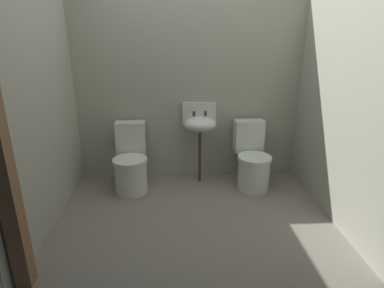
{
  "coord_description": "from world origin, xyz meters",
  "views": [
    {
      "loc": [
        -0.16,
        -2.83,
        1.77
      ],
      "look_at": [
        0.0,
        0.25,
        0.7
      ],
      "focal_mm": 29.39,
      "sensor_mm": 36.0,
      "label": 1
    }
  ],
  "objects": [
    {
      "name": "wall_back",
      "position": [
        0.0,
        1.07,
        1.11
      ],
      "size": [
        3.17,
        0.1,
        2.22
      ],
      "primitive_type": "cube",
      "color": "#9F9F87",
      "rests_on": "ground"
    },
    {
      "name": "wall_right",
      "position": [
        1.43,
        0.1,
        1.11
      ],
      "size": [
        0.1,
        2.24,
        2.22
      ],
      "primitive_type": "cube",
      "color": "#9D9D89",
      "rests_on": "ground"
    },
    {
      "name": "wall_left",
      "position": [
        -1.43,
        0.1,
        1.11
      ],
      "size": [
        0.1,
        2.24,
        2.22
      ],
      "primitive_type": "cube",
      "color": "#A2A18D",
      "rests_on": "ground"
    },
    {
      "name": "ground_plane",
      "position": [
        0.0,
        0.0,
        -0.04
      ],
      "size": [
        3.17,
        2.44,
        0.08
      ],
      "primitive_type": "cube",
      "color": "slate"
    },
    {
      "name": "toilet_left",
      "position": [
        -0.71,
        0.67,
        0.32
      ],
      "size": [
        0.42,
        0.61,
        0.78
      ],
      "rotation": [
        0.0,
        0.0,
        3.19
      ],
      "color": "silver",
      "rests_on": "ground"
    },
    {
      "name": "sink",
      "position": [
        0.13,
        0.86,
        0.75
      ],
      "size": [
        0.42,
        0.34,
        0.99
      ],
      "color": "#3C2F38",
      "rests_on": "ground"
    },
    {
      "name": "toilet_right",
      "position": [
        0.75,
        0.67,
        0.32
      ],
      "size": [
        0.42,
        0.61,
        0.78
      ],
      "rotation": [
        0.0,
        0.0,
        3.2
      ],
      "color": "silver",
      "rests_on": "ground"
    }
  ]
}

